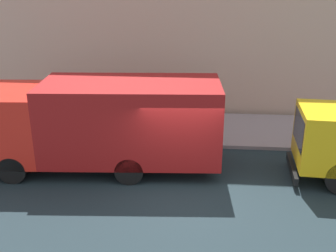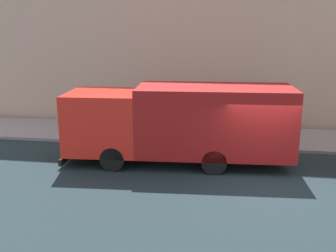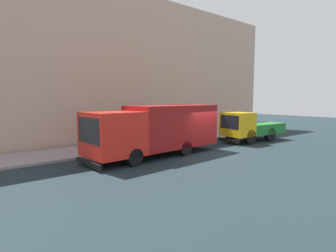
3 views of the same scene
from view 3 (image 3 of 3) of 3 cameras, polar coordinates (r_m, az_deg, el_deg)
ground at (r=16.75m, az=8.23°, el=-5.57°), size 80.00×80.00×0.00m
sidewalk at (r=20.25m, az=-1.74°, el=-3.34°), size 3.58×30.00×0.13m
building_facade at (r=21.99m, az=-5.47°, el=12.08°), size 0.50×30.00×11.40m
large_utility_truck at (r=15.44m, az=-2.49°, el=-0.45°), size 3.04×8.46×2.90m
small_flatbed_truck at (r=21.58m, az=16.89°, el=-0.23°), size 2.39×5.79×2.28m
pedestrian_walking at (r=18.29m, az=-9.60°, el=-1.30°), size 0.53×0.53×1.74m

